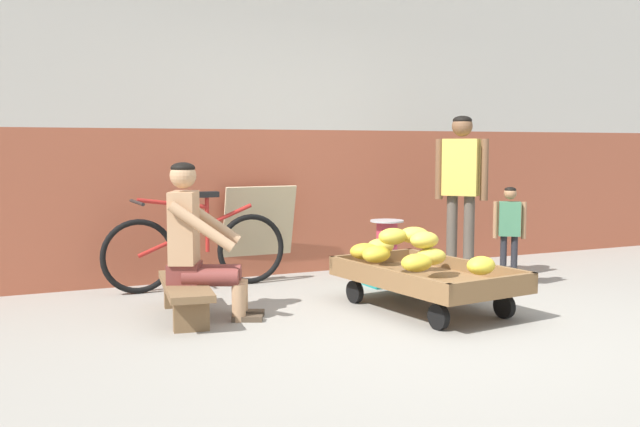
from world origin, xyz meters
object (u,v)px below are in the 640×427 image
customer_adult (461,179)px  bicycle_near_left (196,249)px  low_bench (185,291)px  weighing_scale (387,236)px  sign_board (258,232)px  vendor_seated (196,241)px  plastic_crate (387,269)px  banana_cart (426,279)px  customer_child (509,226)px

customer_adult → bicycle_near_left: bearing=163.7°
low_bench → weighing_scale: (1.97, 0.47, 0.25)m
weighing_scale → sign_board: size_ratio=0.34×
low_bench → bicycle_near_left: 1.13m
vendor_seated → weighing_scale: 1.96m
plastic_crate → bicycle_near_left: bicycle_near_left is taller
low_bench → bicycle_near_left: (0.38, 1.06, 0.15)m
low_bench → sign_board: size_ratio=1.29×
bicycle_near_left → customer_adult: customer_adult is taller
vendor_seated → weighing_scale: size_ratio=3.80×
banana_cart → customer_child: size_ratio=1.71×
customer_adult → customer_child: bearing=-66.5°
weighing_scale → customer_adult: 0.89m
low_bench → vendor_seated: bearing=-24.6°
customer_child → sign_board: bearing=141.7°
plastic_crate → customer_adult: size_ratio=0.24×
bicycle_near_left → low_bench: bearing=-109.5°
vendor_seated → customer_adult: size_ratio=0.75×
vendor_seated → plastic_crate: size_ratio=3.17×
vendor_seated → weighing_scale: bearing=15.1°
low_bench → customer_child: 2.92m
weighing_scale → customer_child: bearing=-30.5°
banana_cart → customer_adult: customer_adult is taller
banana_cart → customer_adult: size_ratio=1.00×
weighing_scale → customer_child: 1.08m
vendor_seated → sign_board: bearing=54.8°
bicycle_near_left → sign_board: sign_board is taller
plastic_crate → sign_board: 1.30m
customer_adult → plastic_crate: bearing=172.5°
bicycle_near_left → vendor_seated: bearing=-105.1°
customer_adult → low_bench: bearing=-172.0°
sign_board → bicycle_near_left: bearing=-156.2°
plastic_crate → sign_board: bearing=135.2°
banana_cart → vendor_seated: vendor_seated is taller
weighing_scale → customer_child: customer_child is taller
plastic_crate → customer_adult: 1.09m
bicycle_near_left → customer_adult: 2.49m
bicycle_near_left → sign_board: (0.70, 0.31, 0.08)m
low_bench → customer_adult: bearing=8.0°
banana_cart → customer_child: bearing=21.1°
bicycle_near_left → sign_board: size_ratio=1.89×
vendor_seated → bicycle_near_left: vendor_seated is taller
customer_adult → customer_child: 0.63m
plastic_crate → customer_adult: bearing=-7.5°
banana_cart → low_bench: (-1.74, 0.52, -0.04)m
banana_cart → bicycle_near_left: bicycle_near_left is taller
vendor_seated → sign_board: 1.72m
banana_cart → low_bench: 1.82m
low_bench → sign_board: bearing=51.9°
plastic_crate → customer_child: size_ratio=0.40×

